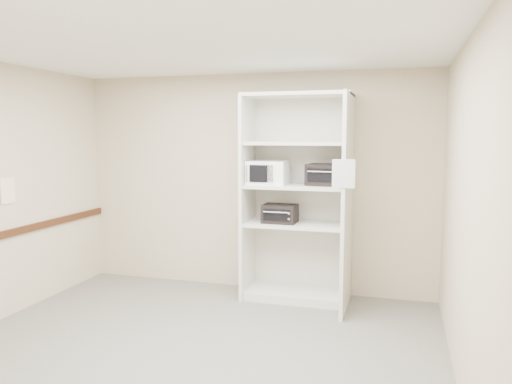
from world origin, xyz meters
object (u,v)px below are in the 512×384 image
(toaster_oven_lower, at_px, (280,214))
(shelving_unit, at_px, (301,205))
(toaster_oven_upper, at_px, (326,175))
(microwave, at_px, (268,173))

(toaster_oven_lower, bearing_deg, shelving_unit, 15.78)
(shelving_unit, relative_size, toaster_oven_upper, 5.68)
(shelving_unit, bearing_deg, toaster_oven_lower, -165.56)
(shelving_unit, xyz_separation_m, toaster_oven_lower, (-0.24, -0.06, -0.10))
(shelving_unit, bearing_deg, microwave, -171.24)
(toaster_oven_upper, xyz_separation_m, toaster_oven_lower, (-0.53, -0.07, -0.46))
(microwave, xyz_separation_m, toaster_oven_upper, (0.68, 0.06, -0.01))
(toaster_oven_upper, relative_size, toaster_oven_lower, 1.10)
(shelving_unit, relative_size, toaster_oven_lower, 6.24)
(shelving_unit, bearing_deg, toaster_oven_upper, 1.00)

